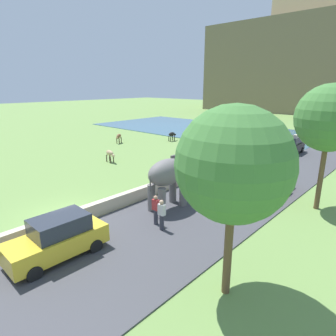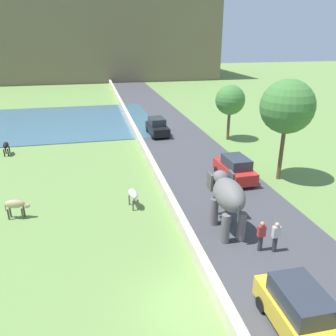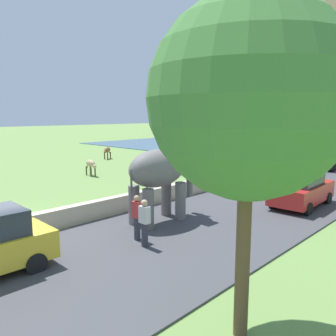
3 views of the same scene
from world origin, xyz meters
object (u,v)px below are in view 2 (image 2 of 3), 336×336
Objects in this scene: cow_black at (6,146)px; car_black at (157,127)px; person_beside_elephant at (276,237)px; cow_white at (133,194)px; car_yellow at (301,314)px; car_red at (235,169)px; cow_tan at (16,205)px; person_trailing at (261,236)px; elephant at (227,196)px.

car_black is at bearing 12.69° from cow_black.
person_beside_elephant reaches higher than cow_black.
person_beside_elephant is at bearing -45.36° from cow_white.
cow_white is at bearing -106.39° from car_black.
car_yellow is (0.00, -25.67, 0.00)m from car_black.
cow_white is at bearing 112.61° from car_yellow.
car_red is at bearing -75.97° from car_black.
person_trailing is at bearing -26.50° from cow_tan.
elephant is 20.96m from cow_black.
person_trailing is 4.87m from car_yellow.
cow_tan is at bearing -170.77° from car_red.
person_trailing is at bearing -87.41° from car_black.
person_beside_elephant is at bearing -19.47° from person_trailing.
car_yellow reaches higher than cow_black.
elephant is 2.13× the size of person_beside_elephant.
person_trailing reaches higher than cow_black.
car_black is at bearing 73.61° from cow_white.
cow_black is (-17.05, 9.49, -0.06)m from car_red.
car_black is at bearing 104.03° from car_red.
person_beside_elephant is 0.40× the size of car_red.
car_red is 1.01× the size of car_yellow.
car_black is 25.67m from car_yellow.
person_trailing is at bearing 78.85° from car_yellow.
person_trailing is 13.38m from cow_tan.
person_trailing reaches higher than cow_tan.
person_beside_elephant is 0.40× the size of car_black.
car_red is at bearing 75.05° from person_trailing.
cow_black is (-13.90, -3.13, -0.06)m from car_black.
car_red and car_yellow have the same top height.
cow_black is at bearing 130.70° from person_beside_elephant.
car_black is 2.91× the size of cow_black.
car_black and car_yellow have the same top height.
cow_tan is at bearing 153.84° from person_beside_elephant.
car_yellow is 2.83× the size of cow_white.
cow_white is (-4.42, -15.04, -0.06)m from car_black.
cow_black is at bearing 128.49° from cow_white.
elephant is at bearing -117.11° from car_red.
person_beside_elephant is (1.57, -2.35, -1.16)m from elephant.
cow_tan is (-12.61, 6.19, -0.04)m from person_beside_elephant.
person_trailing is 20.92m from car_black.
elephant is 7.00m from car_yellow.
car_black is 1.01× the size of car_yellow.
car_red is (2.21, 8.28, 0.03)m from person_trailing.
elephant is 0.86× the size of car_black.
person_beside_elephant is 0.40× the size of car_yellow.
person_beside_elephant is at bearing 70.88° from car_yellow.
car_yellow is 26.48m from cow_black.
car_yellow reaches higher than cow_tan.
cow_tan is (-11.03, 10.74, -0.06)m from car_yellow.
car_yellow is 15.40m from cow_tan.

